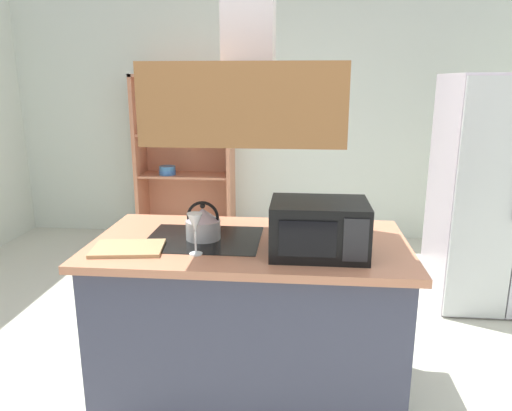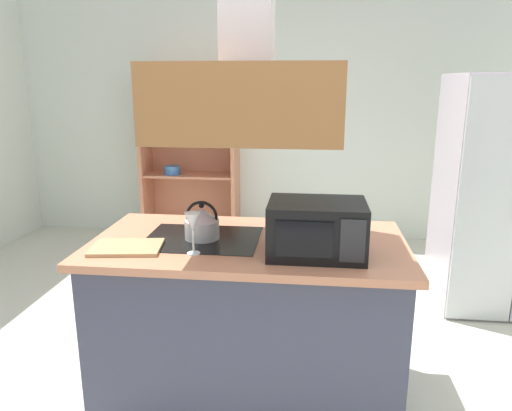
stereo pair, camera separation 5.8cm
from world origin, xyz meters
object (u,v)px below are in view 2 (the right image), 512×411
Objects in this scene: refrigerator at (505,194)px; dish_cabinet at (191,168)px; microwave at (317,228)px; kettle at (202,223)px; cutting_board at (127,247)px; wine_glass_on_counter at (193,224)px.

refrigerator is 0.99× the size of dish_cabinet.
dish_cabinet is 3.22m from microwave.
kettle is 0.40m from cutting_board.
microwave is at bearing -15.62° from kettle.
dish_cabinet is at bearing 153.42° from refrigerator.
wine_glass_on_counter is (0.01, -0.23, 0.07)m from kettle.
refrigerator reaches higher than microwave.
cutting_board is 0.74× the size of microwave.
dish_cabinet reaches higher than wine_glass_on_counter.
microwave reaches higher than cutting_board.
refrigerator is 2.57m from wine_glass_on_counter.
dish_cabinet is 8.71× the size of kettle.
dish_cabinet reaches higher than kettle.
wine_glass_on_counter is at bearing -75.66° from dish_cabinet.
refrigerator is at bearing -26.58° from dish_cabinet.
dish_cabinet is at bearing 105.30° from kettle.
dish_cabinet is at bearing 114.83° from microwave.
cutting_board is 0.38m from wine_glass_on_counter.
microwave is (-1.43, -1.53, 0.15)m from refrigerator.
kettle is (0.75, -2.75, 0.20)m from dish_cabinet.
cutting_board is at bearing -146.46° from refrigerator.
dish_cabinet is 2.86m from kettle.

